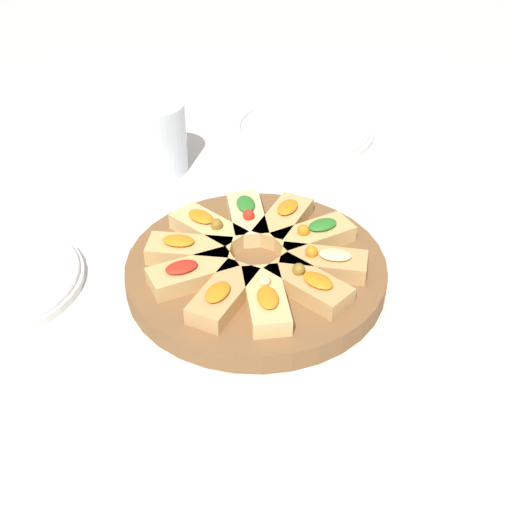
% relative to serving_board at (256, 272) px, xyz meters
% --- Properties ---
extents(ground_plane, '(3.00, 3.00, 0.00)m').
position_rel_serving_board_xyz_m(ground_plane, '(0.00, 0.00, -0.01)').
color(ground_plane, silver).
extents(serving_board, '(0.31, 0.31, 0.03)m').
position_rel_serving_board_xyz_m(serving_board, '(0.00, 0.00, 0.00)').
color(serving_board, brown).
rests_on(serving_board, ground_plane).
extents(focaccia_slice_0, '(0.10, 0.10, 0.03)m').
position_rel_serving_board_xyz_m(focaccia_slice_0, '(0.06, -0.05, 0.02)').
color(focaccia_slice_0, tan).
rests_on(focaccia_slice_0, serving_board).
extents(focaccia_slice_1, '(0.10, 0.05, 0.03)m').
position_rel_serving_board_xyz_m(focaccia_slice_1, '(0.08, -0.01, 0.02)').
color(focaccia_slice_1, tan).
rests_on(focaccia_slice_1, serving_board).
extents(focaccia_slice_2, '(0.11, 0.08, 0.03)m').
position_rel_serving_board_xyz_m(focaccia_slice_2, '(0.07, 0.04, 0.02)').
color(focaccia_slice_2, '#E5C689').
rests_on(focaccia_slice_2, serving_board).
extents(focaccia_slice_3, '(0.08, 0.11, 0.03)m').
position_rel_serving_board_xyz_m(focaccia_slice_3, '(0.03, 0.07, 0.02)').
color(focaccia_slice_3, '#DBB775').
rests_on(focaccia_slice_3, serving_board).
extents(focaccia_slice_4, '(0.06, 0.11, 0.03)m').
position_rel_serving_board_xyz_m(focaccia_slice_4, '(-0.02, 0.08, 0.02)').
color(focaccia_slice_4, tan).
rests_on(focaccia_slice_4, serving_board).
extents(focaccia_slice_5, '(0.10, 0.10, 0.03)m').
position_rel_serving_board_xyz_m(focaccia_slice_5, '(-0.06, 0.06, 0.02)').
color(focaccia_slice_5, tan).
rests_on(focaccia_slice_5, serving_board).
extents(focaccia_slice_6, '(0.10, 0.05, 0.03)m').
position_rel_serving_board_xyz_m(focaccia_slice_6, '(-0.08, 0.01, 0.02)').
color(focaccia_slice_6, tan).
rests_on(focaccia_slice_6, serving_board).
extents(focaccia_slice_7, '(0.11, 0.08, 0.03)m').
position_rel_serving_board_xyz_m(focaccia_slice_7, '(-0.07, -0.04, 0.02)').
color(focaccia_slice_7, '#DBB775').
rests_on(focaccia_slice_7, serving_board).
extents(focaccia_slice_8, '(0.08, 0.11, 0.03)m').
position_rel_serving_board_xyz_m(focaccia_slice_8, '(-0.03, -0.07, 0.02)').
color(focaccia_slice_8, tan).
rests_on(focaccia_slice_8, serving_board).
extents(focaccia_slice_9, '(0.06, 0.10, 0.03)m').
position_rel_serving_board_xyz_m(focaccia_slice_9, '(0.01, -0.08, 0.02)').
color(focaccia_slice_9, tan).
rests_on(focaccia_slice_9, serving_board).
extents(plate_right, '(0.23, 0.23, 0.02)m').
position_rel_serving_board_xyz_m(plate_right, '(0.38, 0.06, -0.01)').
color(plate_right, white).
rests_on(plate_right, ground_plane).
extents(water_glass, '(0.08, 0.08, 0.10)m').
position_rel_serving_board_xyz_m(water_glass, '(0.20, 0.22, 0.04)').
color(water_glass, silver).
rests_on(water_glass, ground_plane).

